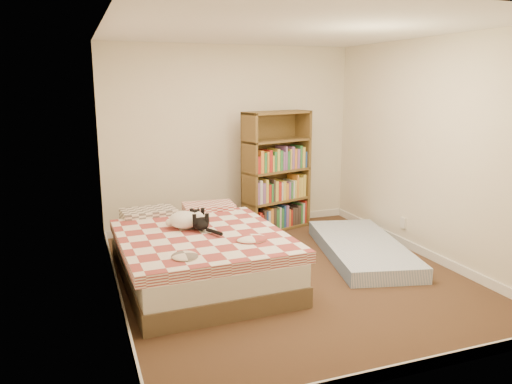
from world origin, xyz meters
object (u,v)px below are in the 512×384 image
object	(u,v)px
bookshelf	(276,187)
white_dog	(186,220)
floor_mattress	(362,248)
bed	(198,253)
black_cat	(198,221)

from	to	relation	value
bookshelf	white_dog	size ratio (longest dim) A/B	3.74
bookshelf	floor_mattress	xyz separation A→B (m)	(0.52, -1.41, -0.50)
bookshelf	bed	bearing A→B (deg)	-153.50
floor_mattress	bookshelf	bearing A→B (deg)	123.73
black_cat	white_dog	distance (m)	0.13
bed	black_cat	world-z (taller)	black_cat
floor_mattress	white_dog	size ratio (longest dim) A/B	4.32
bed	floor_mattress	world-z (taller)	bed
black_cat	bed	bearing A→B (deg)	-113.86
white_dog	floor_mattress	bearing A→B (deg)	-20.91
bookshelf	white_dog	distance (m)	2.03
floor_mattress	black_cat	distance (m)	2.01
floor_mattress	black_cat	world-z (taller)	black_cat
bookshelf	floor_mattress	bearing A→B (deg)	-86.88
bed	bookshelf	size ratio (longest dim) A/B	1.36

